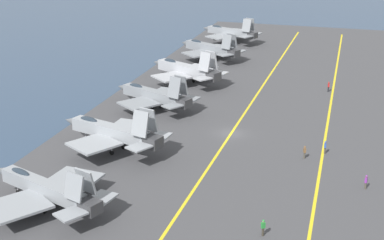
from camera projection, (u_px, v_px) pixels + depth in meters
ground_plane at (231, 136)px, 84.92m from camera, size 2000.00×2000.00×0.00m
carrier_deck at (231, 135)px, 84.85m from camera, size 170.73×48.07×0.40m
deck_stripe_foul_line at (324, 143)px, 81.18m from camera, size 153.61×4.59×0.01m
deck_stripe_centerline at (231, 133)px, 84.78m from camera, size 153.66×0.36×0.01m
parked_jet_second at (46, 189)px, 63.15m from camera, size 14.02×16.53×5.77m
parked_jet_third at (112, 132)px, 77.83m from camera, size 13.43×16.41×6.85m
parked_jet_fourth at (154, 95)px, 94.50m from camera, size 12.85×15.46×6.32m
parked_jet_fifth at (186, 70)px, 108.19m from camera, size 13.98×16.18×6.84m
parked_jet_sixth at (210, 48)px, 125.74m from camera, size 13.31×15.95×6.15m
parked_jet_seventh at (230, 32)px, 140.88m from camera, size 13.99×15.43×6.36m
crew_green_vest at (263, 227)px, 58.03m from camera, size 0.44×0.46×1.80m
crew_brown_vest at (305, 152)px, 76.00m from camera, size 0.46×0.40×1.75m
crew_blue_vest at (325, 147)px, 77.47m from camera, size 0.39×0.27×1.79m
crew_purple_vest at (366, 181)px, 67.73m from camera, size 0.42×0.33×1.75m
crew_red_vest at (329, 86)px, 103.63m from camera, size 0.42×0.32×1.83m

